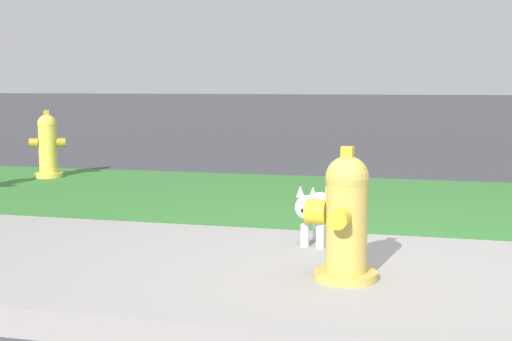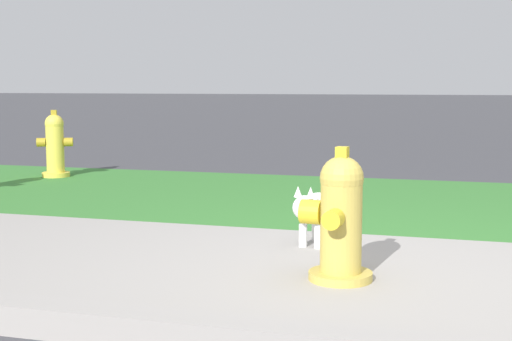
# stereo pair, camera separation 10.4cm
# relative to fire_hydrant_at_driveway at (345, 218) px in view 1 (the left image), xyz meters

# --- Properties ---
(ground_plane) EXTENTS (120.00, 120.00, 0.00)m
(ground_plane) POSITION_rel_fire_hydrant_at_driveway_xyz_m (0.28, 0.07, -0.31)
(ground_plane) COLOR #424247
(sidewalk_pavement) EXTENTS (18.00, 2.03, 0.01)m
(sidewalk_pavement) POSITION_rel_fire_hydrant_at_driveway_xyz_m (0.28, 0.07, -0.31)
(sidewalk_pavement) COLOR #9E9993
(sidewalk_pavement) RESTS_ON ground
(grass_verge) EXTENTS (18.00, 2.76, 0.01)m
(grass_verge) POSITION_rel_fire_hydrant_at_driveway_xyz_m (0.28, 2.47, -0.31)
(grass_verge) COLOR #387A33
(grass_verge) RESTS_ON ground
(fire_hydrant_at_driveway) EXTENTS (0.36, 0.39, 0.66)m
(fire_hydrant_at_driveway) POSITION_rel_fire_hydrant_at_driveway_xyz_m (0.00, 0.00, 0.00)
(fire_hydrant_at_driveway) COLOR gold
(fire_hydrant_at_driveway) RESTS_ON ground
(fire_hydrant_mid_block) EXTENTS (0.36, 0.34, 0.69)m
(fire_hydrant_mid_block) POSITION_rel_fire_hydrant_at_driveway_xyz_m (-3.46, 3.09, 0.02)
(fire_hydrant_mid_block) COLOR yellow
(fire_hydrant_mid_block) RESTS_ON ground
(small_white_dog) EXTENTS (0.23, 0.47, 0.38)m
(small_white_dog) POSITION_rel_fire_hydrant_at_driveway_xyz_m (-0.26, 0.70, -0.09)
(small_white_dog) COLOR white
(small_white_dog) RESTS_ON ground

